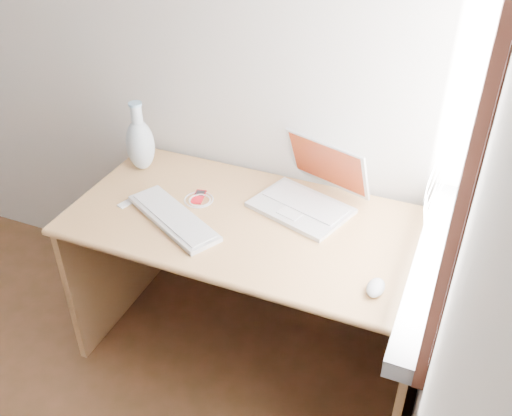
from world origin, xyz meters
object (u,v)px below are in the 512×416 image
at_px(external_keyboard, 173,218).
at_px(vase, 140,143).
at_px(desk, 259,250).
at_px(laptop, 305,191).

distance_m(external_keyboard, vase, 0.43).
height_order(desk, laptop, laptop).
bearing_deg(external_keyboard, desk, 64.18).
height_order(desk, external_keyboard, external_keyboard).
relative_size(external_keyboard, vase, 1.51).
bearing_deg(laptop, external_keyboard, -126.57).
relative_size(desk, vase, 4.51).
relative_size(desk, laptop, 3.28).
relative_size(laptop, vase, 1.37).
height_order(laptop, vase, vase).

